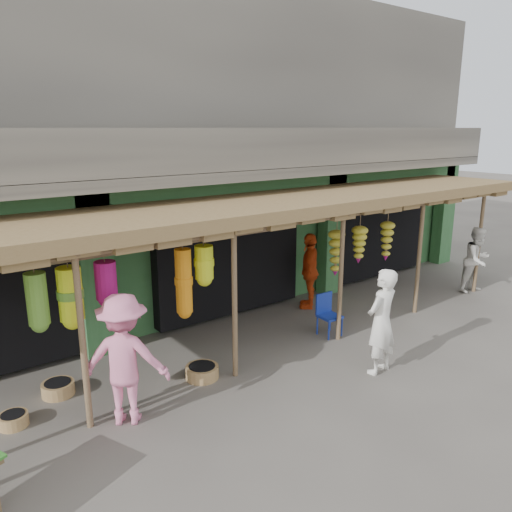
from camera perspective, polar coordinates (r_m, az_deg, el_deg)
ground at (r=9.74m, az=4.34°, el=-10.50°), size 80.00×80.00×0.00m
building at (r=12.90m, az=-10.04°, el=10.98°), size 16.40×6.80×7.00m
awning at (r=9.47m, az=0.63°, el=5.19°), size 14.00×2.70×2.79m
blue_chair at (r=10.28m, az=8.15°, el=-6.35°), size 0.43×0.44×0.85m
basket_left at (r=8.73m, az=-21.68°, el=-13.91°), size 0.61×0.61×0.21m
basket_mid at (r=8.68m, az=-6.18°, el=-13.05°), size 0.73×0.73×0.22m
basket_right at (r=8.18m, az=-25.98°, el=-16.51°), size 0.45×0.45×0.18m
person_front at (r=8.76m, az=14.13°, el=-7.28°), size 0.73×0.54×1.85m
person_right at (r=13.88m, az=23.96°, el=-0.39°), size 0.87×0.71×1.69m
person_vendor at (r=11.63m, az=6.15°, el=-1.67°), size 1.04×1.04×1.77m
person_shopper at (r=7.37m, az=-14.81°, el=-11.33°), size 1.42×1.29×1.92m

